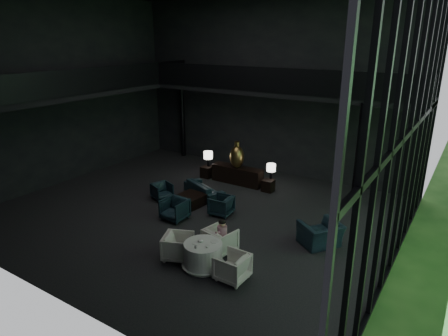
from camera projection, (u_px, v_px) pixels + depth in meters
The scene contains 34 objects.
floor at pixel (194, 213), 14.96m from camera, with size 14.00×12.00×0.02m, color black.
wall_back at pixel (270, 88), 18.48m from camera, with size 14.00×0.04×8.00m, color black.
wall_front at pixel (29, 145), 8.91m from camera, with size 14.00×0.04×8.00m, color black.
wall_left at pixel (63, 92), 17.29m from camera, with size 0.04×12.00×8.00m, color black.
curtain_wall at pixel (410, 132), 10.12m from camera, with size 0.20×12.00×8.00m, color black, non-canonical shape.
mezzanine_left at pixel (78, 93), 16.77m from camera, with size 2.00×12.00×0.25m, color black.
mezzanine_back at pixel (280, 92), 17.17m from camera, with size 12.00×2.00×0.25m, color black.
railing_left at pixel (92, 80), 16.07m from camera, with size 0.06×12.00×1.00m, color black.
railing_back at pixel (270, 80), 16.18m from camera, with size 12.00×0.06×1.00m, color black.
column_nw at pixel (182, 120), 21.44m from camera, with size 0.24×0.24×4.00m, color black.
column_ne at pixel (358, 156), 15.05m from camera, with size 0.24×0.24×4.00m, color black.
console at pixel (237, 175), 17.81m from camera, with size 2.39×0.54×0.76m, color black.
bronze_urn at pixel (237, 156), 17.50m from camera, with size 0.63×0.63×1.18m.
side_table_left at pixel (207, 172), 18.60m from camera, with size 0.47×0.47×0.52m, color black.
table_lamp_left at pixel (208, 156), 18.46m from camera, with size 0.42×0.42×0.70m.
side_table_right at pixel (268, 186), 16.94m from camera, with size 0.46×0.46×0.50m, color black.
table_lamp_right at pixel (271, 168), 16.90m from camera, with size 0.39×0.39×0.65m.
sofa at pixel (204, 187), 16.42m from camera, with size 1.97×0.58×0.77m, color black.
lounge_armchair_west at pixel (162, 191), 16.10m from camera, with size 0.68×0.64×0.70m, color black.
lounge_armchair_east at pixel (221, 204), 14.69m from camera, with size 0.79×0.74×0.81m, color black.
lounge_armchair_south at pixel (175, 207), 14.29m from camera, with size 0.91×0.85×0.93m, color #1E2330.
window_armchair at pixel (321, 229), 12.47m from camera, with size 1.30×0.85×1.14m, color black.
coffee_table at pixel (191, 200), 15.58m from camera, with size 0.95×0.95×0.42m, color black.
dining_table at pixel (203, 257), 11.36m from camera, with size 1.24×1.24×0.75m.
dining_chair_north at pixel (220, 237), 12.12m from camera, with size 0.94×0.88×0.96m, color silver.
dining_chair_east at pixel (232, 265), 10.75m from camera, with size 0.86×0.81×0.89m, color silver.
dining_chair_west at pixel (178, 244), 11.76m from camera, with size 0.90×0.84×0.92m, color silver.
child at pixel (222, 229), 12.00m from camera, with size 0.30×0.30×0.64m.
plate_a at pixel (196, 243), 11.25m from camera, with size 0.24×0.24×0.02m, color white.
plate_b at pixel (214, 241), 11.33m from camera, with size 0.23×0.23×0.02m, color white.
saucer at pixel (207, 246), 11.09m from camera, with size 0.15×0.15×0.01m, color white.
coffee_cup at pixel (207, 246), 11.00m from camera, with size 0.07×0.07×0.05m, color white.
cereal_bowl at pixel (201, 241), 11.29m from camera, with size 0.16×0.16×0.08m, color white.
cream_pot at pixel (195, 247), 10.98m from camera, with size 0.06×0.06×0.07m, color #99999E.
Camera 1 is at (8.34, -10.88, 6.32)m, focal length 32.00 mm.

